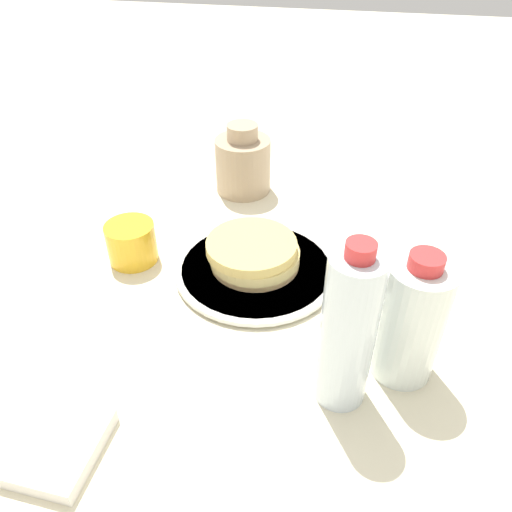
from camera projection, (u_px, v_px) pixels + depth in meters
ground_plane at (268, 264)px, 0.83m from camera, size 4.00×4.00×0.00m
plate at (256, 269)px, 0.81m from camera, size 0.26×0.26×0.01m
pancake_stack at (254, 254)px, 0.79m from camera, size 0.15×0.15×0.05m
juice_glass at (132, 243)px, 0.82m from camera, size 0.08×0.08×0.07m
cream_jug at (243, 163)px, 0.99m from camera, size 0.11×0.11×0.14m
water_bottle_near at (411, 320)px, 0.60m from camera, size 0.08×0.08×0.18m
water_bottle_mid at (348, 331)px, 0.56m from camera, size 0.06×0.06×0.23m
napkin at (28, 439)px, 0.56m from camera, size 0.17×0.11×0.02m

